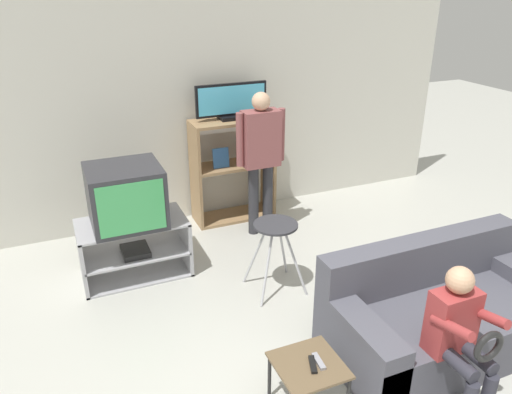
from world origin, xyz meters
name	(u,v)px	position (x,y,z in m)	size (l,w,h in m)	color
wall_back	(191,104)	(0.00, 3.76, 1.30)	(6.40, 0.06, 2.60)	beige
tv_stand	(134,249)	(-0.90, 2.73, 0.27)	(0.97, 0.54, 0.54)	#A8A8AD
television_main	(126,196)	(-0.92, 2.72, 0.81)	(0.63, 0.59, 0.53)	#2D2D33
media_shelf	(233,169)	(0.37, 3.50, 0.59)	(0.90, 0.38, 1.16)	#9E7A51
television_flat	(232,102)	(0.38, 3.53, 1.34)	(0.79, 0.20, 0.38)	black
folding_stool	(275,235)	(0.19, 2.00, 0.54)	(0.46, 0.42, 0.65)	#B7B7BC
snack_table	(309,370)	(-0.20, 0.68, 0.32)	(0.41, 0.41, 0.37)	brown
remote_control_black	(313,365)	(-0.19, 0.66, 0.38)	(0.04, 0.14, 0.02)	black
remote_control_white	(319,361)	(-0.14, 0.67, 0.38)	(0.04, 0.14, 0.02)	gray
couch	(440,315)	(1.01, 0.85, 0.26)	(1.73, 0.84, 0.77)	#4C4C56
person_standing_adult	(261,151)	(0.51, 3.05, 0.92)	(0.53, 0.20, 1.53)	#2D2D33
person_seated_child	(460,332)	(0.67, 0.37, 0.57)	(0.33, 0.43, 0.99)	#2D2D38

